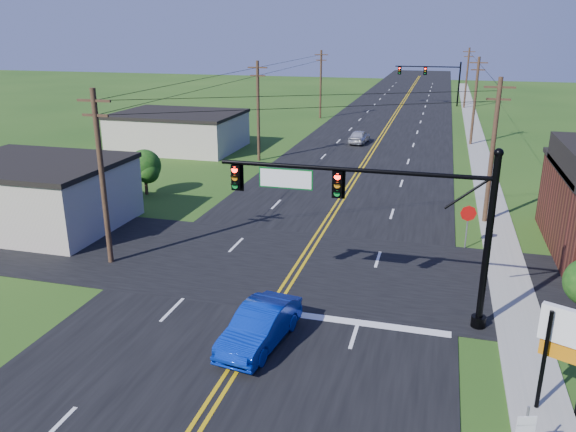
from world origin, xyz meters
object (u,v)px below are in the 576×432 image
(signal_mast_main, at_px, (375,209))
(blue_car, at_px, (260,327))
(signal_mast_far, at_px, (431,76))
(stop_sign, at_px, (468,218))

(signal_mast_main, distance_m, blue_car, 6.57)
(signal_mast_far, xyz_separation_m, stop_sign, (4.06, -63.02, -2.74))
(signal_mast_far, height_order, stop_sign, signal_mast_far)
(signal_mast_far, height_order, blue_car, signal_mast_far)
(signal_mast_far, bearing_deg, blue_car, -92.93)
(signal_mast_main, xyz_separation_m, stop_sign, (4.16, 8.98, -2.94))
(signal_mast_far, xyz_separation_m, blue_car, (-3.87, -75.63, -3.77))
(blue_car, distance_m, stop_sign, 14.93)
(blue_car, height_order, stop_sign, stop_sign)
(signal_mast_main, xyz_separation_m, blue_car, (-3.77, -3.63, -3.97))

